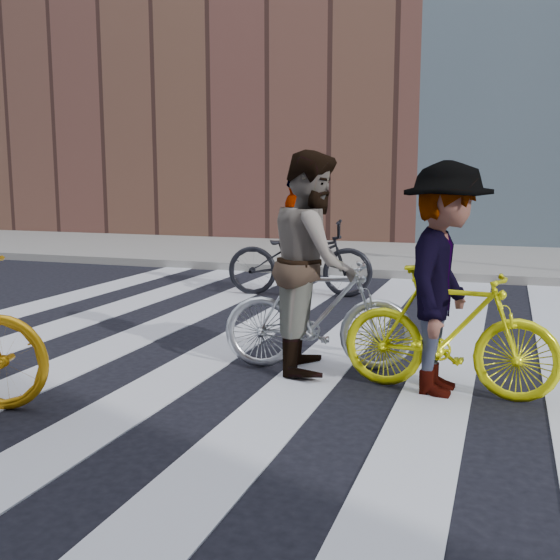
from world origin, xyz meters
The scene contains 9 objects.
ground centered at (0.00, 0.00, 0.00)m, with size 100.00×100.00×0.00m, color black.
sidewalk_far centered at (0.00, 7.50, 0.07)m, with size 100.00×5.00×0.15m, color gray.
zebra_crosswalk centered at (0.00, 0.00, 0.01)m, with size 8.25×10.00×0.01m.
bike_silver_mid centered at (0.55, -0.62, 0.51)m, with size 0.48×1.71×1.03m, color silver.
bike_yellow_right centered at (1.72, -0.95, 0.52)m, with size 0.48×1.72×1.03m, color #F9F90D.
bike_dark_rear centered at (-0.74, 2.93, 0.56)m, with size 0.75×2.14×1.12m, color black.
rider_mid centered at (0.50, -0.62, 0.98)m, with size 0.96×0.74×1.97m, color slate.
rider_right centered at (1.67, -0.95, 0.93)m, with size 1.20×0.69×1.86m, color slate.
rider_rear centered at (-0.79, 2.93, 0.92)m, with size 1.08×0.45×1.84m, color slate.
Camera 1 is at (2.12, -6.20, 1.72)m, focal length 42.00 mm.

